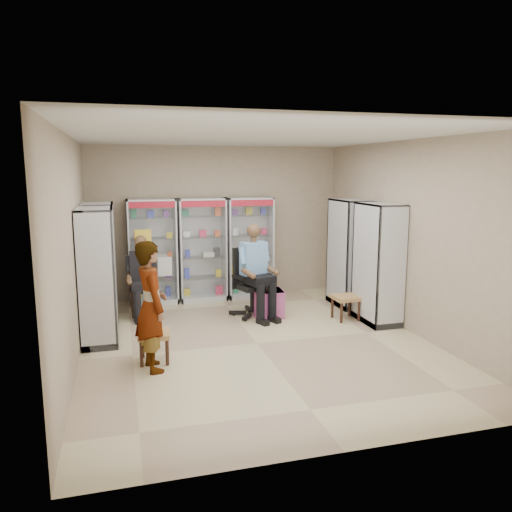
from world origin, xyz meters
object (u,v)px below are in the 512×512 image
object	(u,v)px
cabinet_back_left	(153,252)
pink_trunk	(268,303)
standing_man	(151,306)
cabinet_left_near	(98,276)
cabinet_right_far	(349,253)
wooden_chair	(142,288)
woven_stool_a	(346,308)
office_chair	(252,282)
woven_stool_b	(155,347)
cabinet_back_right	(249,248)
cabinet_right_near	(378,264)
seated_shopkeeper	(253,274)
cabinet_left_far	(100,263)
cabinet_back_mid	(202,250)

from	to	relation	value
cabinet_back_left	pink_trunk	distance (m)	2.48
pink_trunk	standing_man	size ratio (longest dim) A/B	0.29
cabinet_left_near	standing_man	size ratio (longest dim) A/B	1.19
cabinet_right_far	wooden_chair	distance (m)	3.84
woven_stool_a	office_chair	bearing A→B (deg)	156.30
woven_stool_b	cabinet_back_left	bearing A→B (deg)	86.09
cabinet_back_right	cabinet_right_near	world-z (taller)	same
seated_shopkeeper	standing_man	world-z (taller)	standing_man
cabinet_back_left	cabinet_left_far	distance (m)	1.32
office_chair	pink_trunk	xyz separation A→B (m)	(0.26, -0.12, -0.37)
cabinet_left_far	cabinet_back_mid	bearing A→B (deg)	116.32
cabinet_right_far	cabinet_left_near	world-z (taller)	same
cabinet_left_far	office_chair	size ratio (longest dim) A/B	1.67
cabinet_right_near	office_chair	distance (m)	2.17
cabinet_right_near	office_chair	xyz separation A→B (m)	(-1.92, 0.91, -0.40)
cabinet_left_near	wooden_chair	xyz separation A→B (m)	(0.68, 1.30, -0.53)
cabinet_back_left	cabinet_back_right	distance (m)	1.90
cabinet_left_near	pink_trunk	distance (m)	2.95
cabinet_back_right	cabinet_back_mid	bearing A→B (deg)	180.00
cabinet_right_near	woven_stool_a	xyz separation A→B (m)	(-0.44, 0.26, -0.79)
cabinet_right_far	seated_shopkeeper	xyz separation A→B (m)	(-1.92, -0.24, -0.24)
cabinet_back_left	woven_stool_b	xyz separation A→B (m)	(-0.21, -3.05, -0.79)
cabinet_right_near	wooden_chair	size ratio (longest dim) A/B	2.13
office_chair	cabinet_back_mid	bearing A→B (deg)	98.18
cabinet_back_mid	cabinet_left_far	distance (m)	2.10
wooden_chair	woven_stool_a	world-z (taller)	wooden_chair
cabinet_back_mid	woven_stool_a	xyz separation A→B (m)	(2.14, -1.97, -0.79)
cabinet_left_near	seated_shopkeeper	size ratio (longest dim) A/B	1.31
cabinet_left_near	office_chair	distance (m)	2.66
cabinet_back_mid	cabinet_right_far	distance (m)	2.82
cabinet_back_mid	cabinet_left_far	xyz separation A→B (m)	(-1.88, -0.93, 0.00)
office_chair	woven_stool_b	world-z (taller)	office_chair
wooden_chair	cabinet_left_near	bearing A→B (deg)	-117.61
pink_trunk	cabinet_back_mid	bearing A→B (deg)	122.30
cabinet_back_mid	woven_stool_b	world-z (taller)	cabinet_back_mid
cabinet_left_near	seated_shopkeeper	world-z (taller)	cabinet_left_near
cabinet_right_near	standing_man	distance (m)	3.93
woven_stool_a	cabinet_left_near	bearing A→B (deg)	-179.21
cabinet_back_left	cabinet_right_near	size ratio (longest dim) A/B	1.00
cabinet_right_near	cabinet_left_near	world-z (taller)	same
cabinet_right_near	pink_trunk	xyz separation A→B (m)	(-1.67, 0.79, -0.77)
cabinet_left_far	cabinet_back_left	bearing A→B (deg)	135.00
seated_shopkeeper	pink_trunk	bearing A→B (deg)	-33.43
cabinet_right_far	woven_stool_b	size ratio (longest dim) A/B	4.86
wooden_chair	standing_man	world-z (taller)	standing_man
cabinet_back_left	cabinet_left_near	bearing A→B (deg)	-114.61
cabinet_right_far	cabinet_right_near	world-z (taller)	same
cabinet_back_mid	cabinet_left_far	world-z (taller)	same
wooden_chair	pink_trunk	bearing A→B (deg)	-18.67
cabinet_left_near	pink_trunk	size ratio (longest dim) A/B	4.11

